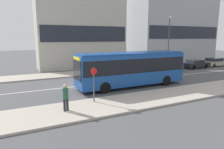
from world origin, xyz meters
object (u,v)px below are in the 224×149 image
parked_car_2 (215,62)px  city_bus (131,67)px  bus_stop_sign (94,82)px  parked_car_1 (196,64)px  pedestrian_near_stop (66,96)px  parked_car_0 (168,66)px  street_lamp (169,37)px

parked_car_2 → city_bus: bearing=-163.2°
bus_stop_sign → parked_car_1: bearing=23.9°
bus_stop_sign → pedestrian_near_stop: bearing=-158.0°
city_bus → pedestrian_near_stop: 8.18m
parked_car_0 → parked_car_1: (5.19, -0.15, -0.03)m
bus_stop_sign → street_lamp: 19.35m
parked_car_1 → pedestrian_near_stop: (-21.59, -9.48, 0.46)m
city_bus → parked_car_0: city_bus is taller
city_bus → street_lamp: (10.94, 7.49, 2.78)m
parked_car_0 → city_bus: bearing=-149.1°
parked_car_0 → parked_car_1: parked_car_0 is taller
parked_car_1 → street_lamp: bearing=150.3°
parked_car_1 → bus_stop_sign: bus_stop_sign is taller
parked_car_0 → parked_car_2: bearing=1.0°
city_bus → bus_stop_sign: city_bus is taller
parked_car_2 → pedestrian_near_stop: bearing=-159.5°
parked_car_0 → parked_car_2: (9.79, 0.17, -0.01)m
parked_car_1 → parked_car_2: size_ratio=0.98×
parked_car_0 → parked_car_2: size_ratio=0.99×
parked_car_1 → pedestrian_near_stop: size_ratio=2.42×
parked_car_1 → pedestrian_near_stop: pedestrian_near_stop is taller
city_bus → parked_car_1: bearing=15.9°
city_bus → parked_car_0: 10.95m
pedestrian_near_stop → street_lamp: size_ratio=0.22×
city_bus → street_lamp: street_lamp is taller
parked_car_1 → parked_car_2: (4.61, 0.32, 0.02)m
parked_car_1 → pedestrian_near_stop: 23.59m
city_bus → parked_car_1: (14.53, 5.44, -1.23)m
parked_car_0 → parked_car_2: 9.80m
parked_car_2 → parked_car_0: bearing=-179.0°
bus_stop_sign → street_lamp: street_lamp is taller
street_lamp → pedestrian_near_stop: bearing=-147.4°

